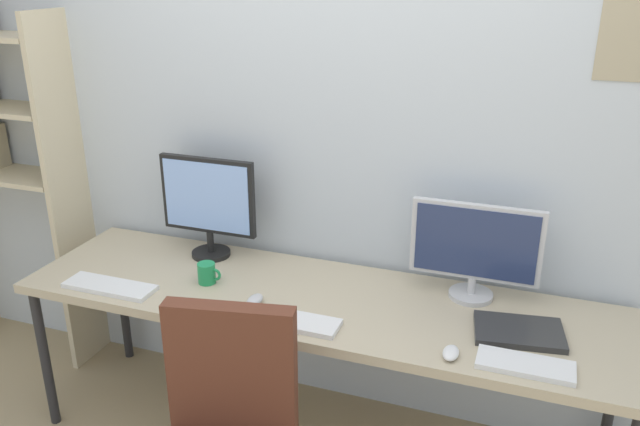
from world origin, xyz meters
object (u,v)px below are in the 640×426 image
(monitor_left, at_px, (208,202))
(keyboard_left, at_px, (110,286))
(mouse_left_side, at_px, (255,300))
(laptop_closed, at_px, (519,331))
(coffee_mug, at_px, (207,273))
(mouse_right_side, at_px, (451,353))
(monitor_right, at_px, (475,248))
(keyboard_center, at_px, (295,322))
(keyboard_right, at_px, (525,365))
(desk, at_px, (316,306))

(monitor_left, relative_size, keyboard_left, 1.19)
(mouse_left_side, bearing_deg, laptop_closed, 6.66)
(monitor_left, xyz_separation_m, coffee_mug, (0.12, -0.26, -0.22))
(mouse_right_side, relative_size, coffee_mug, 0.91)
(laptop_closed, bearing_deg, coffee_mug, 172.52)
(monitor_right, height_order, keyboard_center, monitor_right)
(keyboard_right, distance_m, mouse_left_side, 1.05)
(monitor_right, xyz_separation_m, mouse_left_side, (-0.81, -0.35, -0.20))
(keyboard_left, xyz_separation_m, keyboard_center, (0.84, 0.00, 0.00))
(keyboard_left, distance_m, keyboard_right, 1.68)
(desk, bearing_deg, laptop_closed, -1.40)
(monitor_right, distance_m, coffee_mug, 1.12)
(monitor_right, xyz_separation_m, mouse_right_side, (-0.01, -0.46, -0.20))
(keyboard_right, relative_size, coffee_mug, 3.05)
(desk, bearing_deg, mouse_left_side, -146.72)
(mouse_left_side, distance_m, laptop_closed, 1.02)
(keyboard_left, bearing_deg, laptop_closed, 7.28)
(keyboard_right, bearing_deg, laptop_closed, 99.40)
(monitor_right, relative_size, mouse_left_side, 5.39)
(keyboard_right, relative_size, laptop_closed, 1.01)
(monitor_left, bearing_deg, laptop_closed, -9.38)
(keyboard_left, distance_m, mouse_right_side, 1.43)
(monitor_left, distance_m, monitor_right, 1.20)
(desk, height_order, laptop_closed, laptop_closed)
(desk, distance_m, keyboard_right, 0.87)
(keyboard_left, bearing_deg, monitor_right, 17.07)
(laptop_closed, bearing_deg, keyboard_left, 178.77)
(coffee_mug, bearing_deg, mouse_left_side, -19.62)
(desk, height_order, coffee_mug, coffee_mug)
(keyboard_center, relative_size, coffee_mug, 3.23)
(laptop_closed, bearing_deg, monitor_left, 162.11)
(keyboard_right, height_order, mouse_right_side, mouse_right_side)
(keyboard_center, bearing_deg, coffee_mug, 158.64)
(mouse_left_side, bearing_deg, monitor_right, 23.39)
(monitor_right, xyz_separation_m, keyboard_right, (0.24, -0.44, -0.21))
(monitor_left, relative_size, mouse_right_side, 4.93)
(keyboard_center, bearing_deg, mouse_right_side, -2.04)
(keyboard_center, bearing_deg, laptop_closed, 14.63)
(coffee_mug, bearing_deg, laptop_closed, 1.03)
(coffee_mug, bearing_deg, desk, 5.12)
(laptop_closed, bearing_deg, mouse_left_side, 178.15)
(monitor_right, distance_m, mouse_right_side, 0.51)
(keyboard_left, height_order, mouse_left_side, mouse_left_side)
(monitor_left, distance_m, coffee_mug, 0.36)
(monitor_left, xyz_separation_m, mouse_right_side, (1.19, -0.46, -0.25))
(desk, distance_m, mouse_right_side, 0.65)
(monitor_right, bearing_deg, keyboard_center, -143.60)
(keyboard_left, height_order, mouse_right_side, mouse_right_side)
(monitor_left, bearing_deg, mouse_left_side, -42.01)
(laptop_closed, bearing_deg, monitor_right, 122.98)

